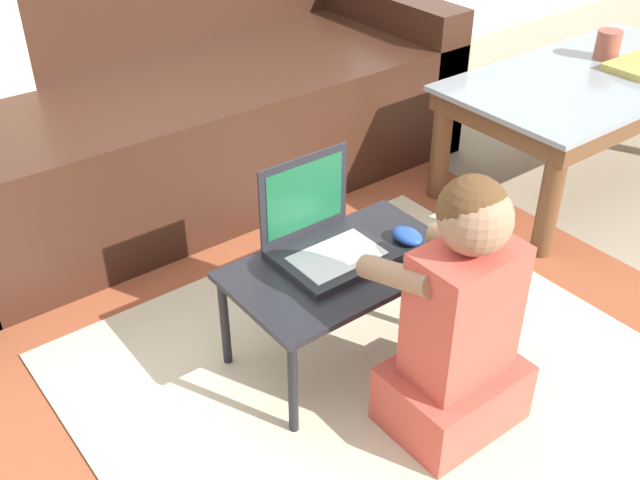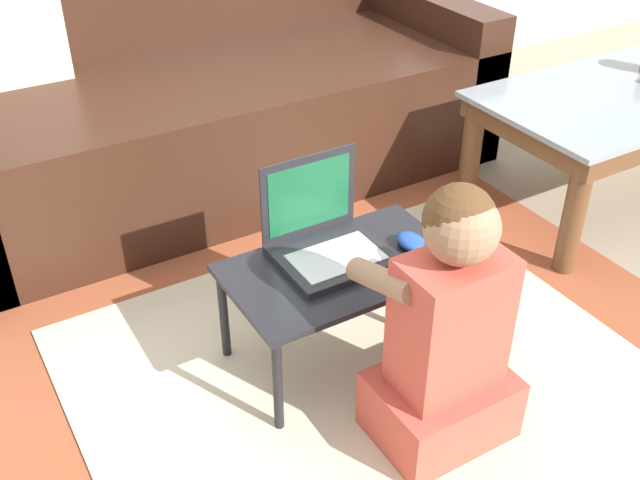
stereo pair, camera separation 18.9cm
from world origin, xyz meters
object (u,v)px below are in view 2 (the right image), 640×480
laptop_desk (342,275)px  computer_mouse (412,243)px  coffee_table (636,105)px  person_seated (447,335)px  couch (206,94)px  laptop (326,241)px

laptop_desk → computer_mouse: (0.20, -0.03, 0.05)m
coffee_table → person_seated: person_seated is taller
couch → laptop: couch is taller
person_seated → coffee_table: bearing=23.9°
laptop_desk → person_seated: (0.06, -0.35, 0.04)m
laptop → person_seated: (0.07, -0.41, -0.04)m
laptop_desk → laptop: bearing=99.9°
couch → laptop_desk: bearing=-96.5°
couch → coffee_table: bearing=-38.6°
coffee_table → laptop: (-1.35, -0.15, -0.02)m
couch → laptop: 1.12m
coffee_table → laptop_desk: (-1.34, -0.22, -0.09)m
laptop → person_seated: size_ratio=0.40×
laptop → person_seated: bearing=-80.9°
couch → coffee_table: 1.54m
couch → laptop_desk: couch is taller
laptop_desk → laptop: laptop is taller
computer_mouse → person_seated: person_seated is taller
couch → laptop_desk: size_ratio=3.43×
computer_mouse → person_seated: (-0.14, -0.32, -0.02)m
person_seated → computer_mouse: bearing=66.1°
coffee_table → laptop_desk: size_ratio=1.92×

